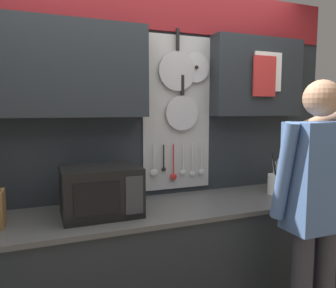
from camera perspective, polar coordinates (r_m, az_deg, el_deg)
The scene contains 5 objects.
base_cabinet_counter at distance 2.44m, azimuth 0.81°, elevation -20.94°, with size 2.50×0.64×0.90m.
back_wall_unit at distance 2.44m, azimuth -1.95°, elevation 4.56°, with size 3.07×0.23×2.46m.
microwave at distance 2.09m, azimuth -11.62°, elevation -7.99°, with size 0.47×0.36×0.30m.
utensil_crock at distance 2.68m, azimuth 18.11°, elevation -6.42°, with size 0.11×0.11×0.36m.
person at distance 2.16m, azimuth 24.31°, elevation -8.54°, with size 0.54×0.66×1.73m.
Camera 1 is at (-0.84, -2.01, 1.56)m, focal length 35.00 mm.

